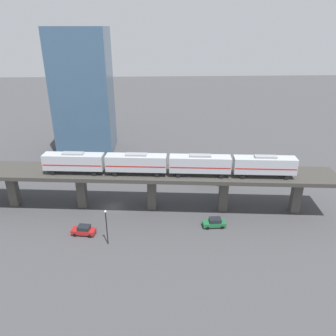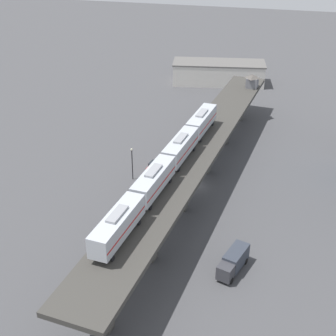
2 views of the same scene
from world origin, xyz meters
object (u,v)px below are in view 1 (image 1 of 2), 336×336
at_px(subway_train, 168,163).
at_px(street_car_red, 84,230).
at_px(street_lamp, 106,224).
at_px(office_tower, 84,92).
at_px(street_car_green, 214,223).
at_px(delivery_truck, 209,177).

xyz_separation_m(subway_train, street_car_red, (-7.44, 16.17, -10.18)).
height_order(street_car_red, street_lamp, street_lamp).
height_order(street_lamp, office_tower, office_tower).
relative_size(subway_train, street_lamp, 7.18).
bearing_deg(office_tower, street_car_green, -144.82).
bearing_deg(street_car_green, delivery_truck, -6.29).
xyz_separation_m(street_car_red, street_car_green, (1.38, -24.92, 0.00)).
bearing_deg(subway_train, street_lamp, 132.96).
bearing_deg(street_car_red, delivery_truck, -52.68).
distance_m(street_car_red, delivery_truck, 34.02).
height_order(subway_train, street_car_green, subway_train).
bearing_deg(street_car_red, subway_train, -65.31).
distance_m(street_car_red, street_lamp, 6.57).
xyz_separation_m(subway_train, street_lamp, (-10.55, 11.33, -7.01)).
height_order(street_car_green, office_tower, office_tower).
xyz_separation_m(street_car_green, delivery_truck, (19.24, -2.12, 0.82)).
bearing_deg(street_car_green, street_lamp, 102.61).
xyz_separation_m(subway_train, street_car_green, (-6.06, -8.75, -10.18)).
bearing_deg(office_tower, street_car_red, -171.56).
relative_size(delivery_truck, street_lamp, 1.09).
xyz_separation_m(street_car_red, delivery_truck, (20.62, -27.04, 0.82)).
xyz_separation_m(street_car_green, street_lamp, (-4.49, 20.08, 3.17)).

